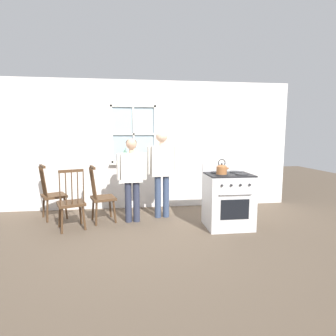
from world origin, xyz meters
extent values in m
plane|color=brown|center=(0.00, 0.00, 0.00)|extent=(16.00, 16.00, 0.00)
cube|color=white|center=(-1.94, 1.40, 1.35)|extent=(2.52, 0.06, 2.70)
cube|color=white|center=(1.74, 1.40, 1.35)|extent=(2.93, 0.06, 2.70)
cube|color=white|center=(-0.20, 1.40, 0.49)|extent=(0.95, 0.06, 0.99)
cube|color=white|center=(-0.20, 1.40, 2.45)|extent=(0.95, 0.06, 0.51)
cube|color=silver|center=(-0.20, 1.32, 0.97)|extent=(1.01, 0.10, 0.03)
cube|color=#9EB7C6|center=(-0.20, 1.41, 1.59)|extent=(0.89, 0.01, 1.15)
cube|color=silver|center=(-0.20, 1.38, 1.59)|extent=(0.04, 0.02, 1.21)
cube|color=silver|center=(-0.20, 1.38, 1.59)|extent=(0.95, 0.02, 0.04)
cube|color=silver|center=(-0.66, 1.38, 1.59)|extent=(0.04, 0.03, 1.21)
cube|color=silver|center=(0.25, 1.38, 1.59)|extent=(0.04, 0.03, 1.21)
cube|color=silver|center=(-0.20, 1.38, 2.17)|extent=(0.95, 0.03, 0.04)
cube|color=silver|center=(-0.20, 1.38, 1.01)|extent=(0.95, 0.03, 0.04)
cube|color=#4C331E|center=(-1.26, 0.20, 0.43)|extent=(0.54, 0.53, 0.04)
cylinder|color=#4C331E|center=(-1.16, 0.41, 0.21)|extent=(0.06, 0.08, 0.41)
cylinder|color=#4C331E|center=(-1.47, 0.29, 0.21)|extent=(0.08, 0.06, 0.41)
cylinder|color=#4C331E|center=(-1.04, 0.11, 0.21)|extent=(0.08, 0.06, 0.41)
cylinder|color=#4C331E|center=(-1.36, -0.01, 0.21)|extent=(0.06, 0.08, 0.41)
cylinder|color=#4C331E|center=(-1.03, 0.11, 0.71)|extent=(0.04, 0.08, 0.55)
cylinder|color=#4C331E|center=(-1.11, 0.08, 0.71)|extent=(0.04, 0.08, 0.55)
cylinder|color=#4C331E|center=(-1.20, 0.04, 0.71)|extent=(0.04, 0.08, 0.55)
cylinder|color=#4C331E|center=(-1.28, 0.01, 0.71)|extent=(0.04, 0.08, 0.55)
cylinder|color=#4C331E|center=(-1.36, -0.02, 0.71)|extent=(0.04, 0.08, 0.55)
cube|color=#4C331E|center=(-1.20, 0.04, 1.00)|extent=(0.37, 0.18, 0.04)
cube|color=#4C331E|center=(-0.77, 0.52, 0.43)|extent=(0.51, 0.52, 0.04)
cylinder|color=#4C331E|center=(-0.56, 0.41, 0.21)|extent=(0.08, 0.06, 0.41)
cylinder|color=#4C331E|center=(-0.67, 0.73, 0.21)|extent=(0.06, 0.08, 0.41)
cylinder|color=#4C331E|center=(-0.87, 0.31, 0.21)|extent=(0.06, 0.08, 0.41)
cylinder|color=#4C331E|center=(-0.97, 0.63, 0.21)|extent=(0.08, 0.06, 0.41)
cylinder|color=#4C331E|center=(-0.87, 0.30, 0.71)|extent=(0.08, 0.04, 0.55)
cylinder|color=#4C331E|center=(-0.90, 0.38, 0.71)|extent=(0.08, 0.04, 0.55)
cylinder|color=#4C331E|center=(-0.93, 0.47, 0.71)|extent=(0.08, 0.04, 0.55)
cylinder|color=#4C331E|center=(-0.96, 0.55, 0.71)|extent=(0.08, 0.04, 0.55)
cylinder|color=#4C331E|center=(-0.99, 0.64, 0.71)|extent=(0.08, 0.04, 0.55)
cube|color=#4C331E|center=(-0.93, 0.47, 1.00)|extent=(0.16, 0.37, 0.04)
cube|color=#4C331E|center=(-1.71, 0.83, 0.43)|extent=(0.55, 0.56, 0.04)
cylinder|color=#4C331E|center=(-1.49, 0.75, 0.21)|extent=(0.09, 0.06, 0.41)
cylinder|color=#4C331E|center=(-1.65, 1.05, 0.21)|extent=(0.06, 0.09, 0.41)
cylinder|color=#4C331E|center=(-1.77, 0.60, 0.21)|extent=(0.06, 0.09, 0.41)
cylinder|color=#4C331E|center=(-1.93, 0.90, 0.21)|extent=(0.09, 0.06, 0.41)
cylinder|color=#4C331E|center=(-1.78, 0.59, 0.71)|extent=(0.08, 0.05, 0.55)
cylinder|color=#4C331E|center=(-1.82, 0.67, 0.71)|extent=(0.08, 0.05, 0.55)
cylinder|color=#4C331E|center=(-1.86, 0.75, 0.71)|extent=(0.08, 0.05, 0.55)
cylinder|color=#4C331E|center=(-1.90, 0.83, 0.71)|extent=(0.08, 0.05, 0.55)
cylinder|color=#4C331E|center=(-1.95, 0.91, 0.71)|extent=(0.08, 0.05, 0.55)
cube|color=#4C331E|center=(-1.86, 0.75, 1.00)|extent=(0.22, 0.35, 0.04)
cylinder|color=#2D3347|center=(-0.32, 0.44, 0.37)|extent=(0.12, 0.12, 0.74)
cylinder|color=#2D3347|center=(-0.17, 0.44, 0.37)|extent=(0.12, 0.12, 0.74)
cube|color=white|center=(-0.24, 0.44, 0.99)|extent=(0.39, 0.22, 0.52)
cylinder|color=white|center=(-0.47, 0.41, 1.02)|extent=(0.08, 0.11, 0.48)
cylinder|color=white|center=(-0.02, 0.43, 1.02)|extent=(0.08, 0.11, 0.48)
cylinder|color=tan|center=(-0.24, 0.44, 1.28)|extent=(0.10, 0.10, 0.06)
sphere|color=tan|center=(-0.24, 0.44, 1.41)|extent=(0.19, 0.19, 0.19)
ellipsoid|color=brown|center=(-0.24, 0.46, 1.43)|extent=(0.20, 0.20, 0.16)
cylinder|color=#384766|center=(0.24, 0.63, 0.40)|extent=(0.12, 0.12, 0.80)
cylinder|color=#384766|center=(0.39, 0.65, 0.40)|extent=(0.12, 0.12, 0.80)
cube|color=beige|center=(0.32, 0.64, 1.08)|extent=(0.43, 0.24, 0.56)
cylinder|color=beige|center=(0.07, 0.60, 1.11)|extent=(0.09, 0.12, 0.52)
cylinder|color=beige|center=(0.56, 0.64, 1.11)|extent=(0.09, 0.12, 0.52)
cylinder|color=beige|center=(0.32, 0.64, 1.40)|extent=(0.10, 0.10, 0.07)
sphere|color=beige|center=(0.32, 0.64, 1.54)|extent=(0.22, 0.22, 0.22)
ellipsoid|color=silver|center=(0.31, 0.65, 1.56)|extent=(0.22, 0.22, 0.18)
cube|color=silver|center=(1.38, -0.03, 0.45)|extent=(0.75, 0.64, 0.90)
cube|color=black|center=(1.38, -0.03, 0.91)|extent=(0.74, 0.61, 0.02)
cylinder|color=#2D2D30|center=(1.21, -0.16, 0.93)|extent=(0.20, 0.20, 0.02)
cylinder|color=#2D2D30|center=(1.55, -0.16, 0.93)|extent=(0.20, 0.20, 0.02)
cylinder|color=#2D2D30|center=(1.21, 0.09, 0.93)|extent=(0.20, 0.20, 0.02)
cylinder|color=#2D2D30|center=(1.55, 0.09, 0.93)|extent=(0.20, 0.20, 0.02)
cube|color=silver|center=(1.38, 0.26, 1.00)|extent=(0.75, 0.06, 0.16)
cube|color=black|center=(1.38, -0.36, 0.40)|extent=(0.47, 0.01, 0.32)
cylinder|color=silver|center=(1.38, -0.38, 0.65)|extent=(0.53, 0.02, 0.02)
cylinder|color=#232326|center=(1.15, -0.37, 0.79)|extent=(0.04, 0.02, 0.04)
cylinder|color=#232326|center=(1.30, -0.37, 0.79)|extent=(0.04, 0.02, 0.04)
cylinder|color=#232326|center=(1.45, -0.37, 0.79)|extent=(0.04, 0.02, 0.04)
cylinder|color=#232326|center=(1.60, -0.37, 0.79)|extent=(0.04, 0.02, 0.04)
cylinder|color=#A86638|center=(1.21, -0.16, 1.00)|extent=(0.17, 0.17, 0.12)
ellipsoid|color=#A86638|center=(1.21, -0.16, 1.06)|extent=(0.16, 0.16, 0.07)
sphere|color=black|center=(1.21, -0.16, 1.10)|extent=(0.03, 0.03, 0.03)
cylinder|color=#A86638|center=(1.29, -0.16, 1.02)|extent=(0.08, 0.03, 0.07)
torus|color=black|center=(1.21, -0.16, 1.12)|extent=(0.12, 0.01, 0.12)
cylinder|color=beige|center=(-0.39, 1.31, 1.04)|extent=(0.15, 0.15, 0.11)
cylinder|color=#33261C|center=(-0.39, 1.31, 1.09)|extent=(0.14, 0.14, 0.01)
cone|color=#2D7038|center=(-0.37, 1.32, 1.20)|extent=(0.06, 0.05, 0.22)
cone|color=#2D7038|center=(-0.40, 1.33, 1.14)|extent=(0.04, 0.05, 0.10)
cone|color=#2D7038|center=(-0.41, 1.30, 1.21)|extent=(0.10, 0.06, 0.22)
cone|color=#2D7038|center=(-0.38, 1.29, 1.14)|extent=(0.04, 0.05, 0.10)
camera|label=1|loc=(-0.18, -4.23, 1.57)|focal=28.00mm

